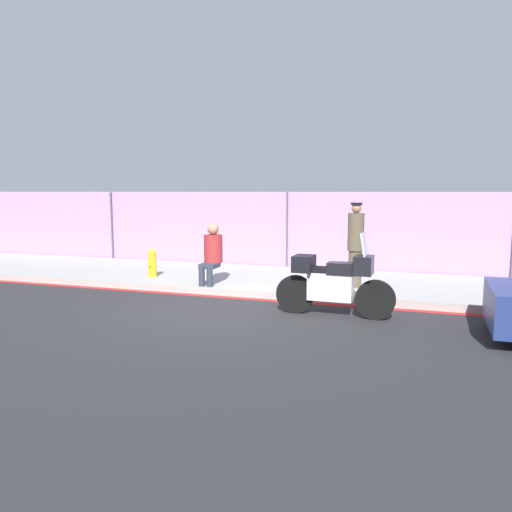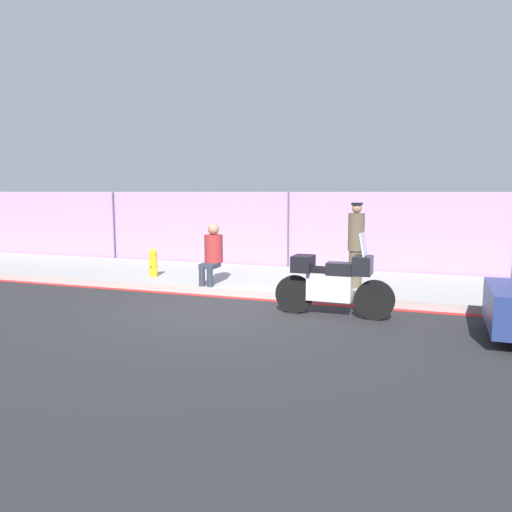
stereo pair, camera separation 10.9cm
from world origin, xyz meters
name	(u,v)px [view 2 (the right image)]	position (x,y,z in m)	size (l,w,h in m)	color
ground_plane	(220,311)	(0.00, 0.00, 0.00)	(120.00, 120.00, 0.00)	#262628
sidewalk	(269,280)	(0.00, 3.10, 0.08)	(42.73, 3.59, 0.17)	#9E9E99
curb_paint_stripe	(243,298)	(0.00, 1.22, 0.00)	(42.73, 0.18, 0.01)	red
storefront_fence	(289,232)	(0.00, 4.99, 1.14)	(40.59, 0.17, 2.27)	#AD7FC6
motorcycle	(332,282)	(2.09, 0.34, 0.64)	(2.21, 0.53, 1.56)	black
officer_standing	(356,244)	(2.22, 2.41, 1.13)	(0.36, 0.36, 1.88)	brown
person_seated_on_curb	(212,251)	(-0.96, 1.80, 0.93)	(0.43, 0.73, 1.39)	#2D3342
fire_hydrant	(153,263)	(-2.76, 2.20, 0.51)	(0.21, 0.26, 0.71)	gold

